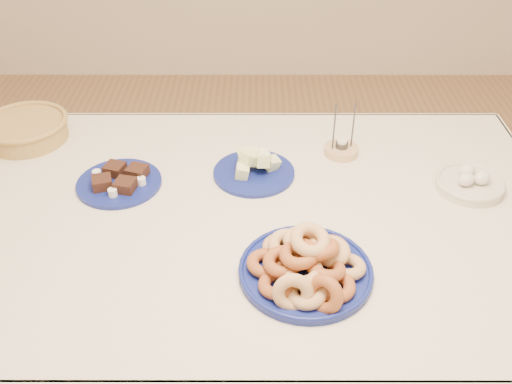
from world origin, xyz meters
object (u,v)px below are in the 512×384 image
at_px(dining_table, 256,239).
at_px(melon_plate, 254,166).
at_px(candle_holder, 341,149).
at_px(donut_platter, 306,265).
at_px(egg_bowl, 470,183).
at_px(wicker_basket, 26,129).
at_px(brownie_plate, 119,181).

bearing_deg(dining_table, melon_plate, 91.90).
bearing_deg(candle_holder, donut_platter, -105.33).
bearing_deg(egg_bowl, wicker_basket, 168.58).
relative_size(dining_table, melon_plate, 5.34).
distance_m(dining_table, melon_plate, 0.22).
xyz_separation_m(dining_table, donut_platter, (0.12, -0.26, 0.14)).
distance_m(donut_platter, melon_plate, 0.45).
height_order(donut_platter, egg_bowl, donut_platter).
distance_m(brownie_plate, candle_holder, 0.69).
bearing_deg(egg_bowl, donut_platter, -144.16).
bearing_deg(brownie_plate, candle_holder, 14.25).
bearing_deg(donut_platter, melon_plate, 106.12).
relative_size(melon_plate, brownie_plate, 1.25).
height_order(dining_table, candle_holder, candle_holder).
relative_size(donut_platter, egg_bowl, 1.51).
height_order(dining_table, melon_plate, melon_plate).
xyz_separation_m(dining_table, wicker_basket, (-0.75, 0.38, 0.15)).
bearing_deg(brownie_plate, melon_plate, 8.17).
distance_m(candle_holder, egg_bowl, 0.39).
distance_m(wicker_basket, egg_bowl, 1.39).
xyz_separation_m(donut_platter, candle_holder, (0.15, 0.54, -0.02)).
relative_size(brownie_plate, egg_bowl, 1.02).
height_order(donut_platter, brownie_plate, donut_platter).
bearing_deg(donut_platter, egg_bowl, 35.84).
bearing_deg(candle_holder, brownie_plate, -165.75).
height_order(donut_platter, wicker_basket, donut_platter).
relative_size(melon_plate, egg_bowl, 1.27).
bearing_deg(egg_bowl, dining_table, -170.49).
bearing_deg(egg_bowl, candle_holder, 151.75).
bearing_deg(wicker_basket, dining_table, -26.80).
height_order(donut_platter, melon_plate, donut_platter).
bearing_deg(donut_platter, candle_holder, 74.67).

